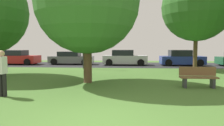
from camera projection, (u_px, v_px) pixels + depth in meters
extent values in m
plane|color=#47702D|center=(98.00, 124.00, 4.84)|extent=(44.00, 44.00, 0.00)
cube|color=#28282B|center=(120.00, 65.00, 20.75)|extent=(44.00, 6.40, 0.01)
cylinder|color=brown|center=(195.00, 48.00, 16.16)|extent=(0.31, 0.31, 3.37)
sphere|color=#2D6023|center=(197.00, 6.00, 15.91)|extent=(5.31, 5.31, 5.31)
cylinder|color=brown|center=(88.00, 60.00, 10.41)|extent=(0.41, 0.41, 2.23)
sphere|color=#38702D|center=(87.00, 2.00, 10.18)|extent=(5.13, 5.13, 5.13)
cylinder|color=black|center=(5.00, 85.00, 7.48)|extent=(0.14, 0.14, 0.82)
cylinder|color=black|center=(1.00, 85.00, 7.50)|extent=(0.14, 0.14, 0.82)
cube|color=silver|center=(2.00, 65.00, 7.43)|extent=(0.24, 0.33, 0.62)
sphere|color=tan|center=(1.00, 53.00, 7.40)|extent=(0.22, 0.22, 0.22)
cube|color=#B21E1E|center=(18.00, 59.00, 21.12)|extent=(4.18, 1.87, 0.76)
cube|color=black|center=(15.00, 53.00, 21.09)|extent=(2.01, 1.65, 0.54)
cylinder|color=black|center=(36.00, 61.00, 21.96)|extent=(0.64, 0.22, 0.64)
cylinder|color=black|center=(27.00, 62.00, 20.10)|extent=(0.64, 0.22, 0.64)
cylinder|color=black|center=(9.00, 61.00, 22.18)|extent=(0.64, 0.22, 0.64)
cube|color=slate|center=(72.00, 59.00, 21.20)|extent=(4.38, 1.75, 0.69)
cube|color=black|center=(69.00, 54.00, 21.18)|extent=(2.10, 1.54, 0.47)
cylinder|color=black|center=(88.00, 61.00, 21.98)|extent=(0.64, 0.22, 0.64)
cylinder|color=black|center=(85.00, 62.00, 20.24)|extent=(0.64, 0.22, 0.64)
cylinder|color=black|center=(60.00, 61.00, 22.20)|extent=(0.64, 0.22, 0.64)
cylinder|color=black|center=(54.00, 62.00, 20.46)|extent=(0.64, 0.22, 0.64)
cube|color=#B7B7BC|center=(125.00, 59.00, 20.40)|extent=(4.22, 1.87, 0.79)
cube|color=black|center=(123.00, 53.00, 20.36)|extent=(2.03, 1.65, 0.54)
cylinder|color=black|center=(140.00, 61.00, 21.24)|extent=(0.64, 0.22, 0.64)
cylinder|color=black|center=(141.00, 63.00, 19.38)|extent=(0.64, 0.22, 0.64)
cylinder|color=black|center=(111.00, 61.00, 21.45)|extent=(0.64, 0.22, 0.64)
cylinder|color=black|center=(109.00, 62.00, 19.59)|extent=(0.64, 0.22, 0.64)
cube|color=#233893|center=(182.00, 60.00, 19.93)|extent=(4.03, 1.80, 0.74)
cube|color=black|center=(180.00, 53.00, 19.90)|extent=(1.94, 1.58, 0.59)
cylinder|color=black|center=(194.00, 62.00, 20.74)|extent=(0.64, 0.22, 0.64)
cylinder|color=black|center=(200.00, 63.00, 18.95)|extent=(0.64, 0.22, 0.64)
cylinder|color=black|center=(165.00, 61.00, 20.94)|extent=(0.64, 0.22, 0.64)
cylinder|color=black|center=(169.00, 63.00, 19.16)|extent=(0.64, 0.22, 0.64)
cylinder|color=black|center=(221.00, 62.00, 20.61)|extent=(0.64, 0.22, 0.64)
cube|color=brown|center=(199.00, 77.00, 9.11)|extent=(1.60, 0.44, 0.06)
cube|color=brown|center=(197.00, 71.00, 9.29)|extent=(1.60, 0.06, 0.40)
cube|color=#333338|center=(213.00, 83.00, 9.08)|extent=(0.10, 0.40, 0.45)
cube|color=#333338|center=(185.00, 82.00, 9.17)|extent=(0.10, 0.40, 0.45)
cylinder|color=#2D2D33|center=(83.00, 41.00, 17.01)|extent=(0.14, 0.14, 4.50)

